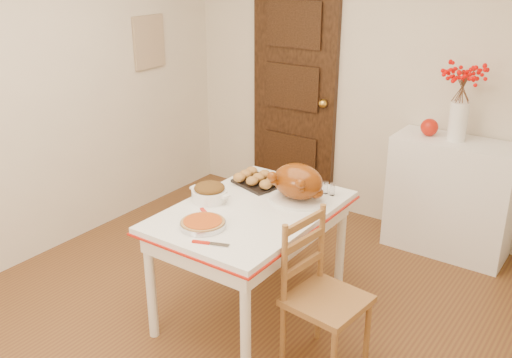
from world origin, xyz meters
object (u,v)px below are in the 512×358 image
Objects in this scene: kitchen_table at (252,262)px; chair_oak at (327,297)px; turkey_platter at (298,183)px; pumpkin_pie at (203,223)px; sideboard at (450,197)px.

chair_oak is at bearing -15.72° from kitchen_table.
turkey_platter is at bearing 53.22° from chair_oak.
kitchen_table is 4.76× the size of pumpkin_pie.
sideboard is 3.45× the size of pumpkin_pie.
kitchen_table is at bearing 77.93° from pumpkin_pie.
chair_oak is at bearing -93.92° from sideboard.
pumpkin_pie is at bearing 110.88° from chair_oak.
turkey_platter is (0.18, 0.26, 0.50)m from kitchen_table.
pumpkin_pie is at bearing -113.38° from sideboard.
chair_oak reaches higher than kitchen_table.
turkey_platter is at bearing 55.44° from kitchen_table.
kitchen_table is 0.56m from pumpkin_pie.
chair_oak is 3.41× the size of pumpkin_pie.
turkey_platter is at bearing 67.80° from pumpkin_pie.
sideboard is at bearing 66.62° from pumpkin_pie.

